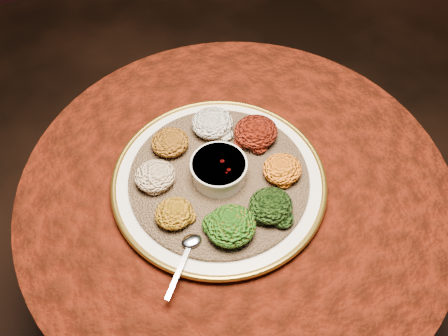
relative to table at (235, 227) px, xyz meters
name	(u,v)px	position (x,y,z in m)	size (l,w,h in m)	color
table	(235,227)	(0.00, 0.00, 0.00)	(0.96, 0.96, 0.73)	black
platter	(219,181)	(-0.03, 0.02, 0.19)	(0.59, 0.59, 0.02)	white
injera	(219,178)	(-0.03, 0.02, 0.20)	(0.39, 0.39, 0.01)	olive
stew_bowl	(219,169)	(-0.03, 0.02, 0.24)	(0.12, 0.12, 0.05)	silver
spoon	(189,246)	(-0.15, -0.11, 0.21)	(0.11, 0.11, 0.01)	silver
portion_ayib	(212,123)	(0.00, 0.15, 0.23)	(0.10, 0.09, 0.05)	silver
portion_kitfo	(256,132)	(0.08, 0.09, 0.23)	(0.10, 0.10, 0.05)	black
portion_tikil	(282,169)	(0.09, -0.03, 0.23)	(0.08, 0.08, 0.04)	#A35C0D
portion_gomen	(271,205)	(0.03, -0.10, 0.23)	(0.09, 0.09, 0.04)	black
portion_mixveg	(231,226)	(-0.06, -0.11, 0.23)	(0.10, 0.10, 0.05)	#AC3D0B
portion_kik	(174,213)	(-0.15, -0.04, 0.23)	(0.08, 0.08, 0.04)	#A8600E
portion_timatim	(155,176)	(-0.16, 0.06, 0.23)	(0.09, 0.08, 0.04)	maroon
portion_shiro	(170,142)	(-0.10, 0.14, 0.23)	(0.08, 0.08, 0.04)	brown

